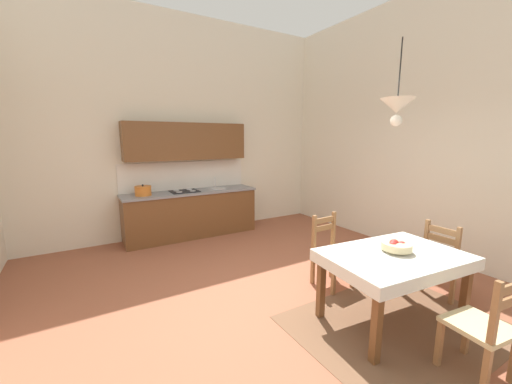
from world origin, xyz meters
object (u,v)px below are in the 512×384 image
(kitchen_cabinetry, at_px, (190,193))
(dining_table, at_px, (393,265))
(pendant_lamp, at_px, (397,107))
(dining_chair_kitchen_side, at_px, (331,252))
(dining_chair_camera_side, at_px, (485,327))
(dining_chair_window_side, at_px, (445,261))
(fruit_bowl, at_px, (396,246))

(kitchen_cabinetry, xyz_separation_m, dining_table, (0.85, -3.86, -0.23))
(dining_table, height_order, pendant_lamp, pendant_lamp)
(dining_chair_kitchen_side, xyz_separation_m, dining_chair_camera_side, (-0.11, -1.78, 0.00))
(dining_chair_camera_side, bearing_deg, pendant_lamp, 88.03)
(dining_chair_window_side, height_order, fruit_bowl, dining_chair_window_side)
(dining_chair_camera_side, bearing_deg, fruit_bowl, 82.58)
(kitchen_cabinetry, distance_m, dining_table, 3.96)
(dining_table, xyz_separation_m, dining_chair_window_side, (1.05, 0.01, -0.19))
(kitchen_cabinetry, height_order, dining_chair_camera_side, kitchen_cabinetry)
(dining_chair_camera_side, distance_m, pendant_lamp, 2.00)
(fruit_bowl, bearing_deg, dining_chair_kitchen_side, 90.34)
(dining_table, xyz_separation_m, dining_chair_kitchen_side, (0.05, 0.93, -0.19))
(dining_chair_camera_side, xyz_separation_m, pendant_lamp, (0.03, 0.94, 1.76))
(kitchen_cabinetry, relative_size, fruit_bowl, 8.52)
(dining_chair_camera_side, relative_size, pendant_lamp, 1.16)
(dining_chair_kitchen_side, bearing_deg, pendant_lamp, -95.18)
(dining_chair_kitchen_side, bearing_deg, dining_chair_camera_side, -93.50)
(dining_chair_kitchen_side, distance_m, dining_chair_camera_side, 1.79)
(dining_chair_window_side, distance_m, fruit_bowl, 1.06)
(dining_chair_kitchen_side, relative_size, fruit_bowl, 3.10)
(fruit_bowl, bearing_deg, dining_table, -157.44)
(fruit_bowl, distance_m, pendant_lamp, 1.39)
(dining_table, distance_m, dining_chair_kitchen_side, 0.95)
(dining_chair_camera_side, bearing_deg, dining_chair_kitchen_side, 86.50)
(dining_chair_kitchen_side, xyz_separation_m, fruit_bowl, (0.01, -0.90, 0.37))
(dining_chair_kitchen_side, bearing_deg, fruit_bowl, -89.66)
(fruit_bowl, bearing_deg, dining_chair_camera_side, -97.42)
(dining_table, height_order, fruit_bowl, fruit_bowl)
(fruit_bowl, relative_size, pendant_lamp, 0.37)
(kitchen_cabinetry, height_order, fruit_bowl, kitchen_cabinetry)
(kitchen_cabinetry, bearing_deg, dining_chair_camera_side, -80.48)
(dining_chair_window_side, relative_size, fruit_bowl, 3.10)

